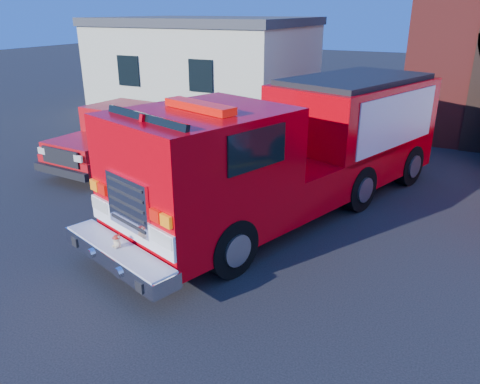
% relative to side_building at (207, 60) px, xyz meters
% --- Properties ---
extents(ground, '(100.00, 100.00, 0.00)m').
position_rel_side_building_xyz_m(ground, '(9.00, -13.00, -2.20)').
color(ground, black).
rests_on(ground, ground).
extents(side_building, '(10.20, 8.20, 4.35)m').
position_rel_side_building_xyz_m(side_building, '(0.00, 0.00, 0.00)').
color(side_building, beige).
rests_on(side_building, ground).
extents(fire_engine, '(5.86, 10.41, 3.10)m').
position_rel_side_building_xyz_m(fire_engine, '(9.27, -11.61, -0.60)').
color(fire_engine, black).
rests_on(fire_engine, ground).
extents(pickup_truck, '(2.53, 6.00, 1.92)m').
position_rel_side_building_xyz_m(pickup_truck, '(3.05, -10.25, -1.30)').
color(pickup_truck, black).
rests_on(pickup_truck, ground).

